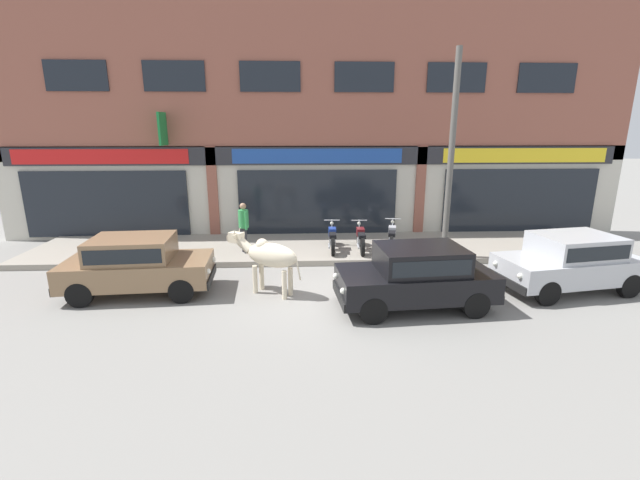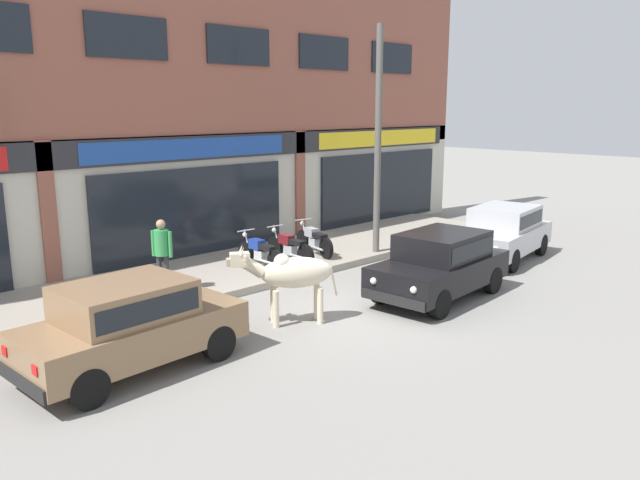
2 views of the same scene
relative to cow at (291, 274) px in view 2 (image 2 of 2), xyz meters
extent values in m
plane|color=gray|center=(1.45, -0.12, -1.01)|extent=(90.00, 90.00, 0.00)
cube|color=gray|center=(1.45, 3.83, -0.92)|extent=(19.00, 3.51, 0.18)
cube|color=#8E5142|center=(1.45, 5.86, 5.21)|extent=(23.00, 0.55, 6.69)
cube|color=beige|center=(1.45, 5.86, 0.69)|extent=(23.00, 0.55, 3.40)
cube|color=#28282D|center=(1.45, 5.55, 2.04)|extent=(22.08, 0.08, 0.64)
cube|color=#8E5142|center=(-2.39, 5.57, 0.69)|extent=(0.36, 0.12, 3.40)
cube|color=black|center=(1.45, 5.54, 0.34)|extent=(5.83, 0.10, 2.40)
cube|color=#1E479E|center=(1.45, 5.52, 2.04)|extent=(6.13, 0.05, 0.52)
cube|color=#8E5142|center=(5.28, 5.57, 0.69)|extent=(0.36, 0.12, 3.40)
cube|color=black|center=(9.11, 5.54, 0.34)|extent=(5.83, 0.10, 2.40)
cube|color=yellow|center=(9.11, 5.52, 2.04)|extent=(6.13, 0.05, 0.52)
cube|color=black|center=(-0.18, 5.56, 4.73)|extent=(2.09, 0.06, 1.00)
cube|color=black|center=(3.08, 5.56, 4.73)|extent=(2.09, 0.06, 1.00)
cube|color=black|center=(6.33, 5.56, 4.73)|extent=(2.09, 0.06, 1.00)
cube|color=black|center=(9.59, 5.56, 4.73)|extent=(2.09, 0.06, 1.00)
ellipsoid|color=beige|center=(0.09, -0.05, 0.01)|extent=(1.47, 1.16, 0.60)
sphere|color=beige|center=(-0.16, 0.09, 0.24)|extent=(0.32, 0.32, 0.32)
cylinder|color=beige|center=(-0.36, 0.05, -0.65)|extent=(0.12, 0.12, 0.72)
cylinder|color=beige|center=(-0.22, 0.29, -0.65)|extent=(0.12, 0.12, 0.72)
cylinder|color=beige|center=(0.39, -0.39, -0.65)|extent=(0.12, 0.12, 0.72)
cylinder|color=beige|center=(0.53, -0.15, -0.65)|extent=(0.12, 0.12, 0.72)
cylinder|color=beige|center=(-0.62, 0.36, 0.16)|extent=(0.52, 0.44, 0.43)
cube|color=beige|center=(-0.85, 0.50, 0.33)|extent=(0.42, 0.37, 0.26)
cube|color=tan|center=(-1.00, 0.59, 0.29)|extent=(0.20, 0.21, 0.14)
cone|color=beige|center=(-0.86, 0.39, 0.51)|extent=(0.13, 0.11, 0.19)
cone|color=beige|center=(-0.76, 0.56, 0.51)|extent=(0.13, 0.11, 0.19)
cube|color=beige|center=(-0.86, 0.32, 0.39)|extent=(0.11, 0.14, 0.10)
cube|color=beige|center=(-0.70, 0.59, 0.39)|extent=(0.11, 0.14, 0.10)
cylinder|color=beige|center=(0.72, -0.42, -0.21)|extent=(0.16, 0.12, 0.60)
cylinder|color=black|center=(6.57, -1.04, -0.71)|extent=(0.62, 0.28, 0.60)
cylinder|color=black|center=(6.34, 0.38, -0.71)|extent=(0.62, 0.28, 0.60)
cylinder|color=black|center=(8.84, -0.67, -0.71)|extent=(0.62, 0.28, 0.60)
cylinder|color=black|center=(8.61, 0.75, -0.71)|extent=(0.62, 0.28, 0.60)
cube|color=#B2B5BA|center=(7.59, -0.14, -0.41)|extent=(3.71, 2.15, 0.60)
cube|color=#B2B5BA|center=(7.69, -0.13, 0.17)|extent=(2.11, 1.73, 0.56)
cube|color=black|center=(7.69, -0.13, 0.17)|extent=(1.96, 1.72, 0.35)
cube|color=black|center=(5.89, -0.42, -0.63)|extent=(0.37, 1.52, 0.20)
cube|color=black|center=(9.30, 0.14, -0.63)|extent=(0.37, 1.52, 0.20)
sphere|color=silver|center=(5.93, -0.90, -0.33)|extent=(0.14, 0.14, 0.14)
sphere|color=silver|center=(5.78, 0.04, -0.33)|extent=(0.14, 0.14, 0.14)
cube|color=red|center=(9.40, -0.35, -0.31)|extent=(0.06, 0.16, 0.14)
cube|color=red|center=(9.24, 0.63, -0.31)|extent=(0.06, 0.16, 0.14)
cylinder|color=black|center=(2.32, -1.83, -0.71)|extent=(0.61, 0.23, 0.60)
cylinder|color=black|center=(2.20, -0.39, -0.71)|extent=(0.61, 0.23, 0.60)
cylinder|color=black|center=(4.61, -1.64, -0.71)|extent=(0.61, 0.23, 0.60)
cylinder|color=black|center=(4.49, -0.21, -0.71)|extent=(0.61, 0.23, 0.60)
cube|color=black|center=(3.40, -1.02, -0.41)|extent=(3.62, 1.88, 0.60)
cube|color=black|center=(3.50, -1.01, 0.17)|extent=(2.01, 1.59, 0.56)
cube|color=black|center=(3.50, -1.01, 0.17)|extent=(1.86, 1.60, 0.35)
cube|color=black|center=(1.68, -1.16, -0.63)|extent=(0.24, 1.52, 0.20)
cube|color=black|center=(5.13, -0.88, -0.63)|extent=(0.24, 1.52, 0.20)
sphere|color=silver|center=(1.69, -1.64, -0.33)|extent=(0.14, 0.14, 0.14)
sphere|color=silver|center=(1.61, -0.68, -0.33)|extent=(0.14, 0.14, 0.14)
cube|color=red|center=(5.19, -1.37, -0.31)|extent=(0.04, 0.16, 0.14)
cube|color=red|center=(5.11, -0.38, -0.31)|extent=(0.04, 0.16, 0.14)
cylinder|color=black|center=(-2.14, 0.95, -0.71)|extent=(0.61, 0.22, 0.60)
cylinder|color=black|center=(-2.05, -0.49, -0.71)|extent=(0.61, 0.22, 0.60)
cylinder|color=black|center=(-4.44, 0.80, -0.71)|extent=(0.61, 0.22, 0.60)
cylinder|color=black|center=(-4.35, -0.63, -0.71)|extent=(0.61, 0.22, 0.60)
cube|color=#846647|center=(-3.25, 0.16, -0.41)|extent=(3.59, 1.82, 0.60)
cube|color=#846647|center=(-3.35, 0.15, 0.17)|extent=(1.99, 1.56, 0.56)
cube|color=black|center=(-3.35, 0.15, 0.17)|extent=(1.84, 1.57, 0.35)
cube|color=black|center=(-1.52, 0.27, -0.63)|extent=(0.22, 1.52, 0.20)
cube|color=black|center=(-4.97, 0.05, -0.63)|extent=(0.22, 1.52, 0.20)
sphere|color=silver|center=(-1.52, 0.75, -0.33)|extent=(0.14, 0.14, 0.14)
sphere|color=silver|center=(-1.46, -0.21, -0.33)|extent=(0.14, 0.14, 0.14)
cube|color=red|center=(-5.03, 0.54, -0.31)|extent=(0.04, 0.16, 0.14)
cube|color=red|center=(-4.97, -0.45, -0.31)|extent=(0.04, 0.16, 0.14)
cylinder|color=black|center=(1.85, 3.87, -0.55)|extent=(0.12, 0.56, 0.56)
cylinder|color=black|center=(1.80, 2.62, -0.55)|extent=(0.12, 0.56, 0.56)
cube|color=#B2B5BA|center=(1.83, 3.22, -0.51)|extent=(0.21, 0.33, 0.24)
cube|color=navy|center=(1.83, 3.38, -0.25)|extent=(0.26, 0.41, 0.24)
cube|color=black|center=(1.82, 2.98, -0.27)|extent=(0.24, 0.53, 0.12)
cylinder|color=#B2B5BA|center=(1.85, 3.81, -0.25)|extent=(0.05, 0.27, 0.59)
cylinder|color=#B2B5BA|center=(1.85, 3.85, 0.03)|extent=(0.52, 0.05, 0.03)
sphere|color=silver|center=(1.86, 3.91, -0.09)|extent=(0.12, 0.12, 0.12)
cylinder|color=#B2B5BA|center=(1.70, 2.87, -0.59)|extent=(0.08, 0.48, 0.06)
cylinder|color=black|center=(2.77, 3.79, -0.55)|extent=(0.12, 0.56, 0.56)
cylinder|color=black|center=(2.72, 2.54, -0.55)|extent=(0.12, 0.56, 0.56)
cube|color=#B2B5BA|center=(2.74, 3.14, -0.51)|extent=(0.21, 0.33, 0.24)
cube|color=maroon|center=(2.75, 3.30, -0.25)|extent=(0.26, 0.41, 0.24)
cube|color=black|center=(2.73, 2.90, -0.27)|extent=(0.24, 0.53, 0.12)
cylinder|color=#B2B5BA|center=(2.77, 3.73, -0.25)|extent=(0.05, 0.27, 0.59)
cylinder|color=#B2B5BA|center=(2.77, 3.77, 0.03)|extent=(0.52, 0.05, 0.03)
sphere|color=silver|center=(2.77, 3.83, -0.09)|extent=(0.12, 0.12, 0.12)
cylinder|color=#B2B5BA|center=(2.62, 2.79, -0.59)|extent=(0.08, 0.48, 0.06)
cylinder|color=black|center=(3.95, 3.97, -0.55)|extent=(0.22, 0.57, 0.56)
cylinder|color=black|center=(3.66, 2.76, -0.55)|extent=(0.22, 0.57, 0.56)
cube|color=#B2B5BA|center=(3.80, 3.35, -0.51)|extent=(0.27, 0.36, 0.24)
cube|color=#A8AAB2|center=(3.84, 3.50, -0.25)|extent=(0.32, 0.44, 0.24)
cube|color=black|center=(3.75, 3.11, -0.27)|extent=(0.33, 0.56, 0.12)
cylinder|color=#B2B5BA|center=(3.93, 3.92, -0.25)|extent=(0.10, 0.27, 0.59)
cylinder|color=#B2B5BA|center=(3.94, 3.96, 0.03)|extent=(0.51, 0.15, 0.03)
sphere|color=silver|center=(3.95, 4.01, -0.09)|extent=(0.12, 0.12, 0.12)
cylinder|color=#B2B5BA|center=(3.61, 3.02, -0.59)|extent=(0.17, 0.48, 0.06)
cylinder|color=#2D2D33|center=(-0.95, 3.00, -0.42)|extent=(0.11, 0.11, 0.82)
cylinder|color=#2D2D33|center=(-1.03, 3.16, -0.42)|extent=(0.11, 0.11, 0.82)
cylinder|color=#33934C|center=(-0.99, 3.08, 0.27)|extent=(0.32, 0.32, 0.56)
cylinder|color=#33934C|center=(-0.89, 2.89, 0.25)|extent=(0.08, 0.08, 0.56)
cylinder|color=#33934C|center=(-1.09, 3.27, 0.25)|extent=(0.08, 0.08, 0.56)
sphere|color=tan|center=(-0.99, 3.08, 0.67)|extent=(0.20, 0.20, 0.20)
cylinder|color=#595651|center=(5.23, 2.38, 2.20)|extent=(0.18, 0.18, 6.05)
camera|label=1|loc=(0.79, -10.14, 3.07)|focal=24.00mm
camera|label=2|loc=(-7.62, -8.66, 3.15)|focal=35.00mm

